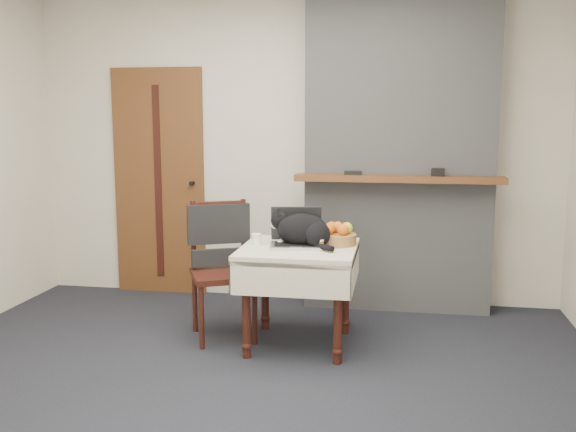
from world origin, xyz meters
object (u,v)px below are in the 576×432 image
(cream_jar, at_px, (256,239))
(pill_bottle, at_px, (321,244))
(chair, at_px, (221,250))
(door, at_px, (159,182))
(cat, at_px, (304,230))
(laptop, at_px, (296,236))
(side_table, at_px, (299,263))
(fruit_basket, at_px, (337,236))

(cream_jar, bearing_deg, pill_bottle, -11.86)
(cream_jar, height_order, chair, chair)
(door, xyz_separation_m, pill_bottle, (1.61, -1.25, -0.26))
(door, bearing_deg, cat, -37.95)
(door, bearing_deg, laptop, -38.58)
(cat, height_order, pill_bottle, cat)
(door, bearing_deg, cream_jar, -45.25)
(side_table, xyz_separation_m, laptop, (-0.02, 0.03, 0.18))
(laptop, distance_m, pill_bottle, 0.22)
(door, bearing_deg, fruit_basket, -31.66)
(pill_bottle, bearing_deg, laptop, 147.55)
(cream_jar, bearing_deg, laptop, 4.67)
(door, height_order, fruit_basket, door)
(side_table, bearing_deg, cream_jar, 177.62)
(laptop, height_order, pill_bottle, laptop)
(pill_bottle, distance_m, fruit_basket, 0.23)
(door, xyz_separation_m, chair, (0.85, -1.02, -0.37))
(side_table, relative_size, laptop, 1.98)
(laptop, relative_size, cream_jar, 5.05)
(side_table, xyz_separation_m, fruit_basket, (0.25, 0.12, 0.17))
(side_table, distance_m, cream_jar, 0.34)
(cat, bearing_deg, cream_jar, -161.09)
(chair, bearing_deg, laptop, -35.72)
(door, height_order, cat, door)
(cream_jar, height_order, fruit_basket, fruit_basket)
(laptop, relative_size, fruit_basket, 1.46)
(door, relative_size, chair, 2.04)
(cat, height_order, fruit_basket, cat)
(door, xyz_separation_m, cream_jar, (1.14, -1.15, -0.26))
(laptop, bearing_deg, chair, 160.46)
(laptop, distance_m, fruit_basket, 0.29)
(chair, bearing_deg, side_table, -38.51)
(cat, distance_m, cream_jar, 0.34)
(side_table, bearing_deg, pill_bottle, -27.35)
(door, relative_size, pill_bottle, 27.24)
(cat, xyz_separation_m, pill_bottle, (0.13, -0.10, -0.07))
(door, distance_m, cat, 1.88)
(side_table, bearing_deg, fruit_basket, 25.96)
(cat, relative_size, pill_bottle, 6.63)
(laptop, distance_m, chair, 0.60)
(door, xyz_separation_m, cat, (1.47, -1.15, -0.19))
(cat, distance_m, fruit_basket, 0.25)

